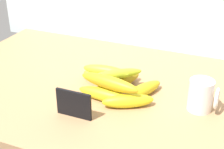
# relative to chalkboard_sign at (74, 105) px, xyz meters

# --- Properties ---
(counter_top) EXTENTS (1.10, 0.76, 0.03)m
(counter_top) POSITION_rel_chalkboard_sign_xyz_m (-0.04, 0.20, -0.05)
(counter_top) COLOR #A67A51
(counter_top) RESTS_ON ground
(chalkboard_sign) EXTENTS (0.11, 0.02, 0.08)m
(chalkboard_sign) POSITION_rel_chalkboard_sign_xyz_m (0.00, 0.00, 0.00)
(chalkboard_sign) COLOR black
(chalkboard_sign) RESTS_ON counter_top
(coffee_mug) EXTENTS (0.09, 0.07, 0.10)m
(coffee_mug) POSITION_rel_chalkboard_sign_xyz_m (0.33, 0.18, 0.01)
(coffee_mug) COLOR white
(coffee_mug) RESTS_ON counter_top
(banana_0) EXTENTS (0.20, 0.05, 0.04)m
(banana_0) POSITION_rel_chalkboard_sign_xyz_m (0.05, 0.11, -0.02)
(banana_0) COLOR yellow
(banana_0) RESTS_ON counter_top
(banana_1) EXTENTS (0.20, 0.11, 0.04)m
(banana_1) POSITION_rel_chalkboard_sign_xyz_m (0.00, 0.20, -0.02)
(banana_1) COLOR gold
(banana_1) RESTS_ON counter_top
(banana_2) EXTENTS (0.16, 0.11, 0.04)m
(banana_2) POSITION_rel_chalkboard_sign_xyz_m (0.13, 0.11, -0.02)
(banana_2) COLOR yellow
(banana_2) RESTS_ON counter_top
(banana_3) EXTENTS (0.13, 0.20, 0.04)m
(banana_3) POSITION_rel_chalkboard_sign_xyz_m (0.05, 0.20, -0.02)
(banana_3) COLOR #9D8515
(banana_3) RESTS_ON counter_top
(banana_4) EXTENTS (0.11, 0.17, 0.04)m
(banana_4) POSITION_rel_chalkboard_sign_xyz_m (0.15, 0.19, -0.02)
(banana_4) COLOR gold
(banana_4) RESTS_ON counter_top
(banana_5) EXTENTS (0.21, 0.07, 0.04)m
(banana_5) POSITION_rel_chalkboard_sign_xyz_m (0.06, 0.12, 0.02)
(banana_5) COLOR gold
(banana_5) RESTS_ON banana_0
(banana_6) EXTENTS (0.15, 0.13, 0.03)m
(banana_6) POSITION_rel_chalkboard_sign_xyz_m (0.05, 0.19, 0.02)
(banana_6) COLOR #AFC326
(banana_6) RESTS_ON banana_3
(banana_7) EXTENTS (0.16, 0.05, 0.04)m
(banana_7) POSITION_rel_chalkboard_sign_xyz_m (0.01, 0.20, 0.02)
(banana_7) COLOR #B5CA2A
(banana_7) RESTS_ON banana_1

